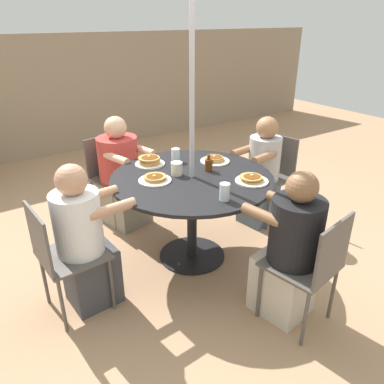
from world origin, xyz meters
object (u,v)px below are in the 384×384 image
at_px(pancake_plate_b, 155,179).
at_px(coffee_cup, 177,169).
at_px(drinking_glass_a, 225,192).
at_px(patio_chair_north, 271,172).
at_px(patio_chair_west, 312,264).
at_px(pancake_plate_c, 252,179).
at_px(patio_table, 192,189).
at_px(patio_chair_east, 111,172).
at_px(syrup_bottle, 209,165).
at_px(patio_chair_south, 61,253).
at_px(pancake_plate_d, 150,161).
at_px(pancake_plate_a, 215,160).
at_px(diner_north, 261,175).
at_px(diner_west, 289,253).
at_px(diner_east, 122,177).
at_px(drinking_glass_b, 176,155).
at_px(diner_south, 85,243).

bearing_deg(pancake_plate_b, coffee_cup, 3.25).
bearing_deg(drinking_glass_a, pancake_plate_b, 113.17).
bearing_deg(patio_chair_north, patio_chair_west, 135.23).
bearing_deg(pancake_plate_c, patio_table, 133.65).
bearing_deg(patio_chair_east, syrup_bottle, 99.31).
distance_m(patio_chair_south, drinking_glass_a, 1.17).
bearing_deg(pancake_plate_d, patio_table, -70.28).
xyz_separation_m(patio_table, patio_chair_south, (-1.10, -0.07, -0.15)).
bearing_deg(syrup_bottle, pancake_plate_a, 39.34).
bearing_deg(patio_chair_south, diner_north, 92.49).
bearing_deg(patio_chair_south, pancake_plate_c, 75.54).
bearing_deg(pancake_plate_b, diner_west, -66.21).
relative_size(patio_chair_west, pancake_plate_a, 3.27).
distance_m(diner_east, patio_chair_west, 2.03).
height_order(diner_west, syrup_bottle, diner_west).
bearing_deg(drinking_glass_b, patio_table, -101.81).
height_order(diner_east, drinking_glass_a, diner_east).
relative_size(patio_chair_east, syrup_bottle, 6.09).
xyz_separation_m(patio_chair_east, coffee_cup, (0.18, -0.97, 0.32)).
bearing_deg(patio_chair_south, drinking_glass_a, 65.40).
height_order(diner_south, pancake_plate_d, diner_south).
distance_m(patio_chair_east, diner_east, 0.17).
xyz_separation_m(diner_south, pancake_plate_b, (0.64, 0.15, 0.27)).
bearing_deg(drinking_glass_a, syrup_bottle, 65.21).
relative_size(diner_south, pancake_plate_c, 4.22).
xyz_separation_m(patio_table, diner_north, (0.92, 0.15, -0.15)).
distance_m(patio_chair_north, diner_north, 0.17).
distance_m(patio_chair_west, pancake_plate_d, 1.57).
distance_m(diner_east, diner_south, 1.20).
bearing_deg(diner_north, patio_chair_north, -90.00).
distance_m(diner_east, pancake_plate_d, 0.57).
relative_size(patio_table, pancake_plate_b, 5.07).
bearing_deg(diner_east, coffee_cup, 86.14).
relative_size(patio_table, patio_chair_south, 1.55).
height_order(diner_north, pancake_plate_d, diner_north).
bearing_deg(patio_chair_west, syrup_bottle, 80.44).
bearing_deg(patio_chair_west, pancake_plate_c, 69.71).
bearing_deg(drinking_glass_a, patio_chair_north, 29.82).
bearing_deg(diner_south, pancake_plate_c, 73.69).
relative_size(diner_south, drinking_glass_b, 9.59).
distance_m(pancake_plate_a, pancake_plate_c, 0.51).
bearing_deg(coffee_cup, pancake_plate_c, -47.27).
bearing_deg(coffee_cup, pancake_plate_b, -176.75).
height_order(patio_chair_west, pancake_plate_d, patio_chair_west).
xyz_separation_m(pancake_plate_d, drinking_glass_b, (0.23, -0.05, 0.03)).
height_order(diner_north, syrup_bottle, diner_north).
distance_m(diner_south, coffee_cup, 0.92).
bearing_deg(patio_table, drinking_glass_b, 78.19).
relative_size(pancake_plate_b, coffee_cup, 2.42).
bearing_deg(drinking_glass_b, coffee_cup, -120.14).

